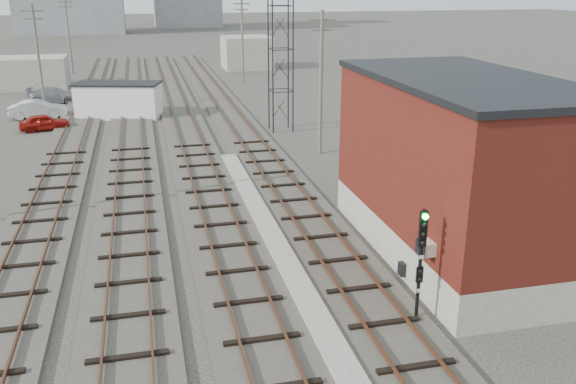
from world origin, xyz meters
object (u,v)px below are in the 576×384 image
object	(u,v)px
signal_mast	(421,258)
car_grey	(54,95)
switch_stand	(147,113)
car_silver	(38,109)
car_red	(44,122)
site_trailer	(119,100)

from	to	relation	value
signal_mast	car_grey	world-z (taller)	signal_mast
signal_mast	switch_stand	xyz separation A→B (m)	(-7.94, 33.69, -1.68)
signal_mast	car_silver	size ratio (longest dim) A/B	0.88
car_silver	signal_mast	bearing A→B (deg)	-158.29
signal_mast	car_red	size ratio (longest dim) A/B	1.10
signal_mast	car_red	world-z (taller)	signal_mast
car_silver	car_red	bearing A→B (deg)	-170.10
site_trailer	car_grey	size ratio (longest dim) A/B	1.52
switch_stand	car_red	bearing A→B (deg)	-172.42
site_trailer	car_red	world-z (taller)	site_trailer
car_grey	car_silver	bearing A→B (deg)	-173.65
site_trailer	car_silver	size ratio (longest dim) A/B	1.63
signal_mast	car_silver	xyz separation A→B (m)	(-16.59, 36.66, -1.57)
signal_mast	car_silver	bearing A→B (deg)	114.34
signal_mast	car_grey	xyz separation A→B (m)	(-16.11, 43.47, -1.61)
switch_stand	car_grey	distance (m)	12.74
car_red	car_silver	size ratio (longest dim) A/B	0.80
car_red	car_silver	distance (m)	4.82
signal_mast	switch_stand	size ratio (longest dim) A/B	2.98
signal_mast	site_trailer	distance (m)	36.78
switch_stand	car_silver	world-z (taller)	car_silver
signal_mast	car_grey	bearing A→B (deg)	110.33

